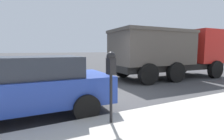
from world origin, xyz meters
TOP-DOWN VIEW (x-y plane):
  - ground_plane at (0.00, 0.00)m, footprint 220.00×220.00m
  - parking_meter at (-2.67, 1.00)m, footprint 0.21×0.19m
  - car_blue at (-1.08, 2.59)m, footprint 2.21×4.36m
  - dump_truck at (1.83, -5.14)m, footprint 3.11×7.09m

SIDE VIEW (x-z plane):
  - ground_plane at x=0.00m, z-range 0.00..0.00m
  - car_blue at x=-1.08m, z-range 0.04..1.55m
  - parking_meter at x=-2.67m, z-range 0.52..2.03m
  - dump_truck at x=1.83m, z-range 0.17..3.06m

